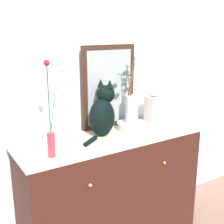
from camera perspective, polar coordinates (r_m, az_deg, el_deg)
The scene contains 8 objects.
wall_back at distance 2.34m, azimuth -3.94°, elevation 6.99°, with size 4.40×0.08×2.60m, color silver.
sideboard at distance 2.38m, azimuth 0.00°, elevation -14.72°, with size 1.39×0.47×0.90m.
mirror_leaning at distance 2.32m, azimuth -0.60°, elevation 4.76°, with size 0.45×0.03×0.63m.
cat_sitting at distance 2.16m, azimuth -1.81°, elevation -0.14°, with size 0.35×0.28×0.40m.
vase_slim_green at distance 1.83m, azimuth -11.50°, elevation -3.94°, with size 0.07×0.05×0.58m.
bowl_porcelain at distance 2.32m, azimuth 3.63°, elevation -2.62°, with size 0.22×0.22×0.05m, color silver.
vase_glass_clear at distance 2.28m, azimuth 3.65°, elevation 0.97°, with size 0.20×0.16×0.50m.
jar_lidded_porcelain at distance 2.43m, azimuth 7.95°, elevation 0.90°, with size 0.12×0.12×0.32m.
Camera 1 is at (-1.09, -1.74, 1.65)m, focal length 48.40 mm.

